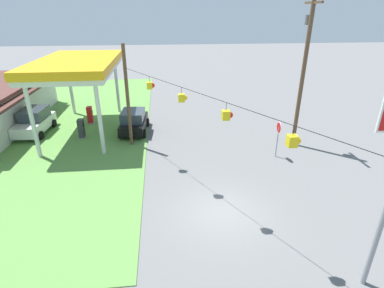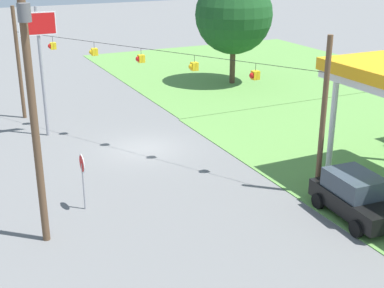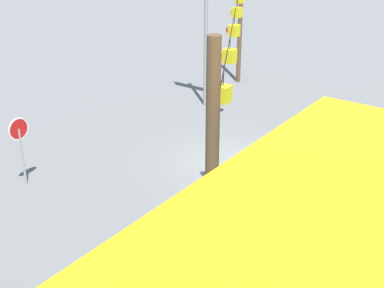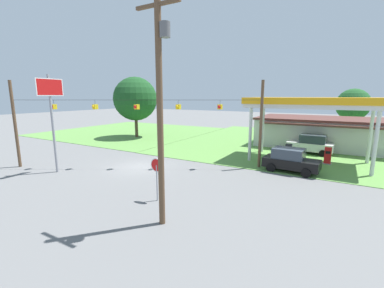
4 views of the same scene
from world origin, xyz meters
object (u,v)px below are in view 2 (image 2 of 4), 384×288
at_px(car_at_pumps_front, 355,196).
at_px(stop_sign_roadside, 82,170).
at_px(utility_pole_main, 31,94).
at_px(stop_sign_overhead, 40,46).
at_px(tree_west_verge, 234,15).

xyz_separation_m(car_at_pumps_front, stop_sign_roadside, (-5.55, -9.85, 0.87)).
bearing_deg(utility_pole_main, stop_sign_roadside, 133.20).
height_order(car_at_pumps_front, utility_pole_main, utility_pole_main).
bearing_deg(stop_sign_roadside, stop_sign_overhead, -3.04).
distance_m(stop_sign_overhead, tree_west_verge, 17.53).
distance_m(stop_sign_roadside, tree_west_verge, 24.05).
xyz_separation_m(stop_sign_overhead, tree_west_verge, (-6.46, 16.30, 0.17)).
relative_size(utility_pole_main, tree_west_verge, 1.21).
bearing_deg(stop_sign_overhead, stop_sign_roadside, -3.04).
distance_m(car_at_pumps_front, utility_pole_main, 13.32).
xyz_separation_m(car_at_pumps_front, tree_west_verge, (-22.31, 7.00, 4.55)).
height_order(stop_sign_roadside, stop_sign_overhead, stop_sign_overhead).
distance_m(stop_sign_roadside, stop_sign_overhead, 10.89).
xyz_separation_m(stop_sign_overhead, utility_pole_main, (12.19, -2.56, 0.44)).
height_order(stop_sign_overhead, utility_pole_main, utility_pole_main).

